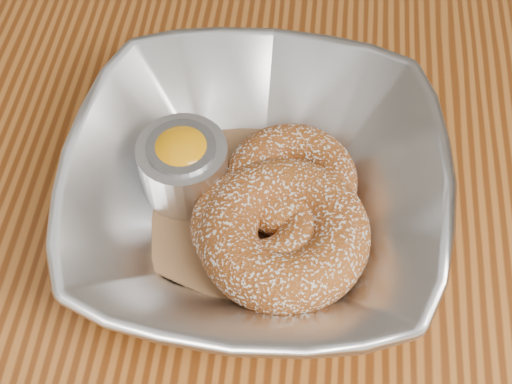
# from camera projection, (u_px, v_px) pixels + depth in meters

# --- Properties ---
(table) EXTENTS (1.20, 0.80, 0.75)m
(table) POSITION_uv_depth(u_px,v_px,m) (228.00, 321.00, 0.56)
(table) COLOR brown
(table) RESTS_ON ground_plane
(serving_bowl) EXTENTS (0.25, 0.25, 0.06)m
(serving_bowl) POSITION_uv_depth(u_px,v_px,m) (256.00, 191.00, 0.47)
(serving_bowl) COLOR silver
(serving_bowl) RESTS_ON table
(parchment) EXTENTS (0.19, 0.19, 0.00)m
(parchment) POSITION_uv_depth(u_px,v_px,m) (256.00, 209.00, 0.49)
(parchment) COLOR brown
(parchment) RESTS_ON table
(donut_back) EXTENTS (0.11, 0.11, 0.03)m
(donut_back) POSITION_uv_depth(u_px,v_px,m) (291.00, 180.00, 0.48)
(donut_back) COLOR brown
(donut_back) RESTS_ON parchment
(donut_front) EXTENTS (0.09, 0.09, 0.03)m
(donut_front) POSITION_uv_depth(u_px,v_px,m) (259.00, 225.00, 0.46)
(donut_front) COLOR brown
(donut_front) RESTS_ON parchment
(donut_extra) EXTENTS (0.12, 0.12, 0.04)m
(donut_extra) POSITION_uv_depth(u_px,v_px,m) (284.00, 234.00, 0.45)
(donut_extra) COLOR brown
(donut_extra) RESTS_ON parchment
(ramekin) EXTENTS (0.06, 0.06, 0.05)m
(ramekin) POSITION_uv_depth(u_px,v_px,m) (183.00, 164.00, 0.48)
(ramekin) COLOR silver
(ramekin) RESTS_ON table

